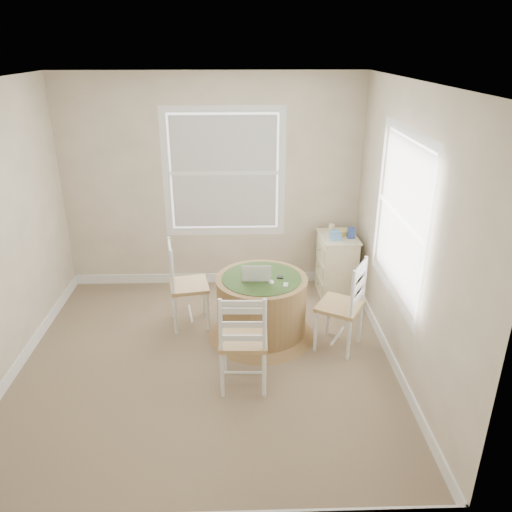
{
  "coord_description": "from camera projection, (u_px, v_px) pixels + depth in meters",
  "views": [
    {
      "loc": [
        0.35,
        -4.07,
        2.88
      ],
      "look_at": [
        0.49,
        0.45,
        0.94
      ],
      "focal_mm": 35.0,
      "sensor_mm": 36.0,
      "label": 1
    }
  ],
  "objects": [
    {
      "name": "tissue_box",
      "position": [
        335.0,
        235.0,
        5.78
      ],
      "size": [
        0.12,
        0.12,
        0.1
      ],
      "primitive_type": "cube",
      "rotation": [
        0.0,
        0.0,
        0.04
      ],
      "color": "#5C92D2",
      "rests_on": "corner_chest"
    },
    {
      "name": "phone",
      "position": [
        286.0,
        285.0,
        4.93
      ],
      "size": [
        0.06,
        0.1,
        0.02
      ],
      "primitive_type": "cube",
      "rotation": [
        0.0,
        0.0,
        -0.18
      ],
      "color": "#B7BABF",
      "rests_on": "round_table"
    },
    {
      "name": "chair_near",
      "position": [
        243.0,
        339.0,
        4.39
      ],
      "size": [
        0.43,
        0.41,
        0.95
      ],
      "primitive_type": null,
      "rotation": [
        0.0,
        0.0,
        3.11
      ],
      "color": "white",
      "rests_on": "ground"
    },
    {
      "name": "round_table",
      "position": [
        261.0,
        304.0,
        5.2
      ],
      "size": [
        1.13,
        1.13,
        0.68
      ],
      "rotation": [
        0.0,
        0.0,
        -0.18
      ],
      "color": "#8D5F3F",
      "rests_on": "ground"
    },
    {
      "name": "laptop",
      "position": [
        256.0,
        276.0,
        5.04
      ],
      "size": [
        0.3,
        0.27,
        0.21
      ],
      "rotation": [
        0.0,
        0.0,
        3.12
      ],
      "color": "white",
      "rests_on": "round_table"
    },
    {
      "name": "room",
      "position": [
        221.0,
        232.0,
        4.51
      ],
      "size": [
        3.64,
        3.64,
        2.64
      ],
      "color": "#836D53",
      "rests_on": "ground"
    },
    {
      "name": "keys",
      "position": [
        280.0,
        278.0,
        5.07
      ],
      "size": [
        0.07,
        0.06,
        0.02
      ],
      "primitive_type": "cube",
      "rotation": [
        0.0,
        0.0,
        -0.18
      ],
      "color": "black",
      "rests_on": "round_table"
    },
    {
      "name": "chair_left",
      "position": [
        189.0,
        285.0,
        5.37
      ],
      "size": [
        0.47,
        0.49,
        0.95
      ],
      "primitive_type": null,
      "rotation": [
        0.0,
        0.0,
        1.76
      ],
      "color": "white",
      "rests_on": "ground"
    },
    {
      "name": "box_yellow",
      "position": [
        341.0,
        233.0,
        5.91
      ],
      "size": [
        0.15,
        0.11,
        0.06
      ],
      "primitive_type": "cube",
      "rotation": [
        0.0,
        0.0,
        0.04
      ],
      "color": "gold",
      "rests_on": "corner_chest"
    },
    {
      "name": "cup_cream",
      "position": [
        332.0,
        228.0,
        6.02
      ],
      "size": [
        0.07,
        0.07,
        0.09
      ],
      "primitive_type": "cylinder",
      "color": "beige",
      "rests_on": "corner_chest"
    },
    {
      "name": "box_blue",
      "position": [
        351.0,
        233.0,
        5.82
      ],
      "size": [
        0.08,
        0.08,
        0.12
      ],
      "primitive_type": "cube",
      "rotation": [
        0.0,
        0.0,
        0.04
      ],
      "color": "#314894",
      "rests_on": "corner_chest"
    },
    {
      "name": "chair_right",
      "position": [
        340.0,
        306.0,
        4.95
      ],
      "size": [
        0.56,
        0.56,
        0.95
      ],
      "primitive_type": null,
      "rotation": [
        0.0,
        0.0,
        -2.09
      ],
      "color": "white",
      "rests_on": "ground"
    },
    {
      "name": "mouse",
      "position": [
        271.0,
        282.0,
        4.98
      ],
      "size": [
        0.07,
        0.09,
        0.03
      ],
      "primitive_type": "ellipsoid",
      "rotation": [
        0.0,
        0.0,
        -0.18
      ],
      "color": "white",
      "rests_on": "round_table"
    },
    {
      "name": "corner_chest",
      "position": [
        336.0,
        265.0,
        6.06
      ],
      "size": [
        0.45,
        0.6,
        0.77
      ],
      "rotation": [
        0.0,
        0.0,
        0.04
      ],
      "color": "beige",
      "rests_on": "ground"
    }
  ]
}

